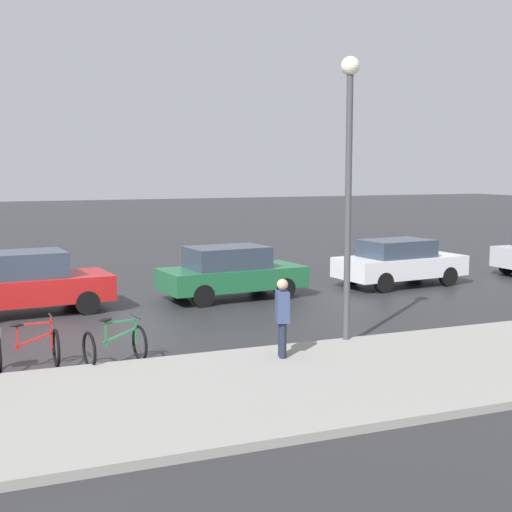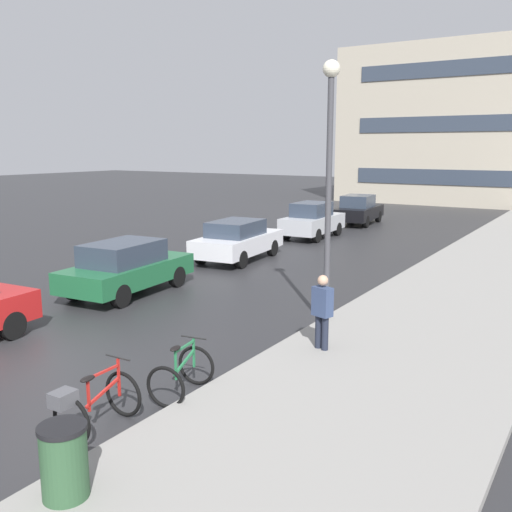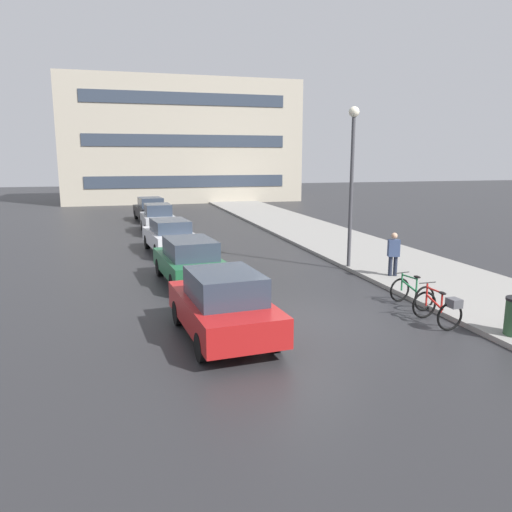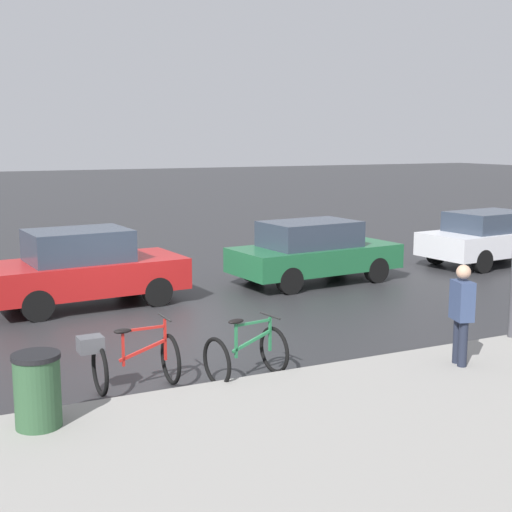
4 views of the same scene
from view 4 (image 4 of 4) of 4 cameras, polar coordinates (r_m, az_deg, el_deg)
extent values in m
plane|color=#28282B|center=(13.70, -8.75, -5.87)|extent=(140.00, 140.00, 0.00)
torus|color=black|center=(10.64, -6.84, -8.19)|extent=(0.75, 0.08, 0.75)
torus|color=black|center=(10.34, -12.38, -8.88)|extent=(0.75, 0.08, 0.75)
cube|color=red|center=(10.36, -10.58, -7.38)|extent=(0.04, 0.04, 0.49)
cube|color=red|center=(10.53, -7.28, -6.64)|extent=(0.04, 0.04, 0.62)
cube|color=red|center=(10.37, -8.95, -5.76)|extent=(0.05, 0.63, 0.04)
cube|color=red|center=(10.45, -9.04, -7.46)|extent=(0.06, 0.72, 0.26)
ellipsoid|color=black|center=(10.28, -10.63, -5.92)|extent=(0.15, 0.26, 0.07)
cylinder|color=black|center=(10.44, -7.32, -4.90)|extent=(0.50, 0.04, 0.03)
cube|color=#4C4C51|center=(10.20, -13.11, -6.89)|extent=(0.29, 0.35, 0.22)
torus|color=black|center=(11.05, 1.45, -7.52)|extent=(0.73, 0.18, 0.73)
torus|color=black|center=(10.50, -3.15, -8.46)|extent=(0.73, 0.18, 0.73)
cube|color=#237042|center=(10.59, -1.61, -6.78)|extent=(0.04, 0.04, 0.53)
cube|color=#237042|center=(10.93, 1.13, -6.25)|extent=(0.04, 0.04, 0.53)
cube|color=#237042|center=(10.70, -0.22, -5.35)|extent=(0.14, 0.62, 0.04)
cube|color=#237042|center=(10.76, -0.33, -6.81)|extent=(0.15, 0.70, 0.26)
ellipsoid|color=black|center=(10.51, -1.62, -5.24)|extent=(0.18, 0.28, 0.07)
cylinder|color=black|center=(10.86, 1.13, -4.79)|extent=(0.50, 0.11, 0.03)
cube|color=#AD1919|center=(15.80, -13.38, -1.53)|extent=(2.21, 4.25, 0.67)
cube|color=#2D3847|center=(15.65, -14.05, 0.84)|extent=(1.71, 2.20, 0.67)
cylinder|color=black|center=(17.05, -10.08, -1.78)|extent=(0.27, 0.66, 0.64)
cylinder|color=black|center=(15.51, -7.90, -2.83)|extent=(0.27, 0.66, 0.64)
cylinder|color=black|center=(16.36, -18.49, -2.59)|extent=(0.27, 0.66, 0.64)
cylinder|color=black|center=(14.75, -17.11, -3.80)|extent=(0.27, 0.66, 0.64)
cube|color=#1E6038|center=(17.90, 4.74, -0.14)|extent=(2.22, 4.37, 0.61)
cube|color=#2D3847|center=(17.71, 4.32, 1.78)|extent=(1.72, 2.41, 0.63)
cylinder|color=black|center=(19.38, 6.44, -0.35)|extent=(0.28, 0.66, 0.64)
cylinder|color=black|center=(18.11, 9.62, -1.11)|extent=(0.28, 0.66, 0.64)
cylinder|color=black|center=(17.93, -0.22, -1.09)|extent=(0.28, 0.66, 0.64)
cylinder|color=black|center=(16.55, 2.71, -1.98)|extent=(0.28, 0.66, 0.64)
cube|color=silver|center=(21.56, 18.31, 1.09)|extent=(2.29, 4.45, 0.65)
cube|color=#2D3847|center=(21.35, 18.10, 2.65)|extent=(1.74, 2.37, 0.56)
cylinder|color=black|center=(23.14, 18.83, 0.79)|extent=(0.28, 0.66, 0.64)
cylinder|color=black|center=(21.17, 14.24, 0.24)|extent=(0.28, 0.66, 0.64)
cylinder|color=black|center=(20.07, 17.63, -0.40)|extent=(0.28, 0.66, 0.64)
cylinder|color=#1E2333|center=(11.52, 15.81, -6.87)|extent=(0.14, 0.14, 0.85)
cylinder|color=#1E2333|center=(11.37, 16.20, -7.11)|extent=(0.14, 0.14, 0.85)
cube|color=navy|center=(11.27, 16.17, -3.44)|extent=(0.45, 0.34, 0.60)
sphere|color=tan|center=(11.18, 16.27, -1.23)|extent=(0.22, 0.22, 0.22)
cylinder|color=#2D5133|center=(9.11, -17.05, -10.83)|extent=(0.55, 0.55, 0.99)
cylinder|color=black|center=(8.94, -17.22, -7.66)|extent=(0.58, 0.58, 0.06)
camera|label=1|loc=(4.70, 132.64, -3.06)|focal=50.00mm
camera|label=2|loc=(4.36, -67.87, 12.43)|focal=40.00mm
camera|label=3|loc=(19.27, -51.29, 8.06)|focal=35.00mm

